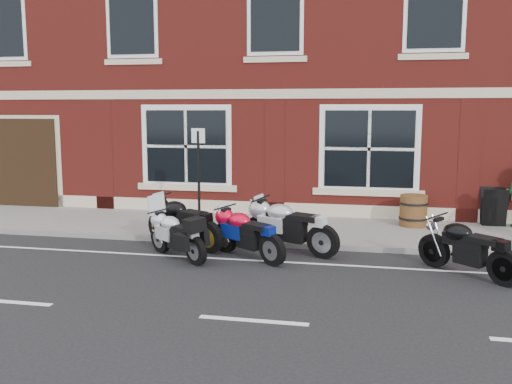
% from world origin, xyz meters
% --- Properties ---
extents(ground, '(80.00, 80.00, 0.00)m').
position_xyz_m(ground, '(0.00, 0.00, 0.00)').
color(ground, black).
rests_on(ground, ground).
extents(sidewalk, '(30.00, 3.00, 0.12)m').
position_xyz_m(sidewalk, '(0.00, 3.00, 0.06)').
color(sidewalk, slate).
rests_on(sidewalk, ground).
extents(kerb, '(30.00, 0.16, 0.12)m').
position_xyz_m(kerb, '(0.00, 1.42, 0.06)').
color(kerb, slate).
rests_on(kerb, ground).
extents(pub_building, '(24.00, 12.00, 12.00)m').
position_xyz_m(pub_building, '(0.00, 10.50, 6.00)').
color(pub_building, maroon).
rests_on(pub_building, ground).
extents(moto_touring_silver, '(1.57, 1.26, 1.25)m').
position_xyz_m(moto_touring_silver, '(-2.25, 0.10, 0.51)').
color(moto_touring_silver, black).
rests_on(moto_touring_silver, ground).
extents(moto_sport_red, '(1.75, 1.32, 0.93)m').
position_xyz_m(moto_sport_red, '(-0.84, 0.36, 0.53)').
color(moto_sport_red, black).
rests_on(moto_sport_red, ground).
extents(moto_sport_black, '(2.05, 1.21, 1.01)m').
position_xyz_m(moto_sport_black, '(-2.42, 1.02, 0.58)').
color(moto_sport_black, black).
rests_on(moto_sport_black, ground).
extents(moto_sport_silver, '(2.15, 1.08, 1.03)m').
position_xyz_m(moto_sport_silver, '(-0.08, 1.02, 0.59)').
color(moto_sport_silver, black).
rests_on(moto_sport_silver, ground).
extents(moto_naked_black, '(1.63, 1.56, 0.95)m').
position_xyz_m(moto_naked_black, '(3.33, -0.01, 0.55)').
color(moto_naked_black, black).
rests_on(moto_naked_black, ground).
extents(a_board_sign, '(0.59, 0.41, 0.95)m').
position_xyz_m(a_board_sign, '(4.59, 4.20, 0.59)').
color(a_board_sign, black).
rests_on(a_board_sign, sidewalk).
extents(barrel_planter, '(0.70, 0.70, 0.78)m').
position_xyz_m(barrel_planter, '(2.63, 3.75, 0.51)').
color(barrel_planter, '#4C2314').
rests_on(barrel_planter, sidewalk).
extents(parking_sign, '(0.34, 0.08, 2.44)m').
position_xyz_m(parking_sign, '(-2.42, 2.20, 1.53)').
color(parking_sign, black).
rests_on(parking_sign, sidewalk).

